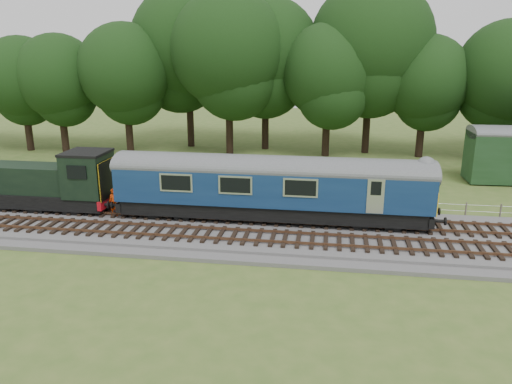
# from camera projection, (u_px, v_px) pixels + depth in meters

# --- Properties ---
(ground) EXTENTS (120.00, 120.00, 0.00)m
(ground) POSITION_uv_depth(u_px,v_px,m) (227.00, 231.00, 28.41)
(ground) COLOR #446324
(ground) RESTS_ON ground
(ballast) EXTENTS (70.00, 7.00, 0.35)m
(ballast) POSITION_uv_depth(u_px,v_px,m) (227.00, 228.00, 28.36)
(ballast) COLOR #4C4C4F
(ballast) RESTS_ON ground
(track_north) EXTENTS (67.20, 2.40, 0.21)m
(track_north) POSITION_uv_depth(u_px,v_px,m) (232.00, 217.00, 29.62)
(track_north) COLOR black
(track_north) RESTS_ON ballast
(track_south) EXTENTS (67.20, 2.40, 0.21)m
(track_south) POSITION_uv_depth(u_px,v_px,m) (221.00, 235.00, 26.78)
(track_south) COLOR black
(track_south) RESTS_ON ballast
(fence) EXTENTS (64.00, 0.12, 1.00)m
(fence) POSITION_uv_depth(u_px,v_px,m) (241.00, 207.00, 32.68)
(fence) COLOR #6B6054
(fence) RESTS_ON ground
(tree_line) EXTENTS (70.00, 8.00, 18.00)m
(tree_line) POSITION_uv_depth(u_px,v_px,m) (273.00, 153.00, 49.28)
(tree_line) COLOR black
(tree_line) RESTS_ON ground
(dmu_railcar) EXTENTS (18.05, 2.86, 3.88)m
(dmu_railcar) POSITION_uv_depth(u_px,v_px,m) (271.00, 183.00, 28.67)
(dmu_railcar) COLOR black
(dmu_railcar) RESTS_ON ground
(shunter_loco) EXTENTS (8.92, 2.60, 3.38)m
(shunter_loco) POSITION_uv_depth(u_px,v_px,m) (48.00, 183.00, 30.87)
(shunter_loco) COLOR black
(shunter_loco) RESTS_ON ground
(worker) EXTENTS (0.62, 0.41, 1.68)m
(worker) POSITION_uv_depth(u_px,v_px,m) (114.00, 202.00, 29.75)
(worker) COLOR #F7430D
(worker) RESTS_ON ballast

